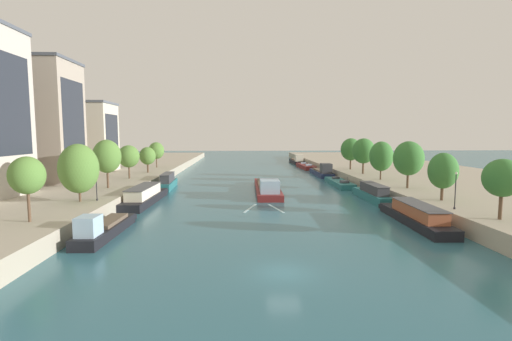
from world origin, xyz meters
name	(u,v)px	position (x,y,z in m)	size (l,w,h in m)	color
ground_plane	(284,273)	(0.00, 0.00, 0.00)	(400.00, 400.00, 0.00)	#2D6070
quay_left	(85,177)	(-37.20, 55.00, 0.97)	(36.00, 170.00, 1.93)	#A89E89
quay_right	(417,175)	(37.20, 55.00, 0.97)	(36.00, 170.00, 1.93)	#A89E89
barge_midriver	(267,187)	(1.63, 37.91, 0.88)	(4.54, 23.15, 3.02)	maroon
wake_behind_barge	(263,208)	(-0.07, 23.69, 0.01)	(5.60, 5.94, 0.03)	#A0CCD6
moored_boat_left_second	(104,228)	(-16.91, 10.52, 0.85)	(2.81, 12.33, 2.86)	black
moored_boat_left_downstream	(145,196)	(-17.40, 28.43, 1.11)	(3.68, 16.35, 2.65)	black
moored_boat_left_end	(168,182)	(-16.85, 43.35, 1.22)	(2.39, 11.72, 2.93)	#23666B
moored_boat_right_lone	(416,215)	(16.82, 14.02, 1.03)	(3.31, 15.63, 2.46)	black
moored_boat_right_downstream	(372,193)	(17.29, 29.07, 1.12)	(2.31, 12.77, 2.67)	#23666B
moored_boat_right_far	(339,183)	(16.76, 46.15, 0.52)	(3.18, 14.52, 2.09)	#23666B
moored_boat_right_midway	(322,172)	(17.08, 62.99, 0.97)	(3.43, 16.01, 3.37)	#1E284C
moored_boat_right_end	(306,166)	(16.61, 83.04, 0.59)	(3.71, 15.68, 2.23)	maroon
moored_boat_right_second	(297,161)	(16.76, 100.81, 0.98)	(3.42, 16.11, 3.40)	black
tree_left_past_mid	(27,176)	(-23.31, 9.04, 6.37)	(3.23, 3.23, 6.25)	brown
tree_left_far	(79,169)	(-23.04, 19.55, 6.04)	(4.73, 4.73, 7.16)	brown
tree_left_end_of_row	(107,156)	(-23.75, 31.26, 6.83)	(4.25, 4.25, 7.48)	brown
tree_left_by_lamp	(129,156)	(-24.08, 43.48, 6.09)	(3.94, 3.94, 6.25)	brown
tree_left_distant	(148,156)	(-23.19, 53.97, 5.55)	(3.46, 3.46, 5.55)	brown
tree_left_third	(156,151)	(-24.08, 66.41, 6.14)	(3.84, 3.84, 6.31)	brown
tree_right_nearest	(502,178)	(22.25, 7.98, 6.02)	(3.58, 3.58, 5.96)	brown
tree_right_second	(443,171)	(22.29, 18.46, 5.67)	(3.60, 3.60, 6.01)	brown
tree_right_distant	(409,158)	(22.74, 28.97, 6.54)	(4.57, 4.57, 7.25)	brown
tree_right_midway	(381,156)	(22.65, 39.66, 6.22)	(4.25, 4.25, 7.00)	brown
tree_right_past_mid	(364,151)	(22.76, 49.63, 6.73)	(4.69, 4.69, 7.45)	brown
tree_right_far	(351,149)	(23.00, 59.26, 6.65)	(4.73, 4.73, 7.35)	brown
lamppost_left_bank	(96,182)	(-21.22, 20.17, 4.35)	(0.28, 0.28, 4.39)	black
lamppost_right_bank	(455,189)	(20.68, 12.99, 4.23)	(0.28, 0.28, 4.16)	black
building_left_far_end	(39,121)	(-38.18, 39.79, 12.55)	(12.30, 10.72, 21.21)	#A89989
building_left_tall	(84,137)	(-38.18, 58.01, 9.68)	(12.88, 10.13, 15.47)	beige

